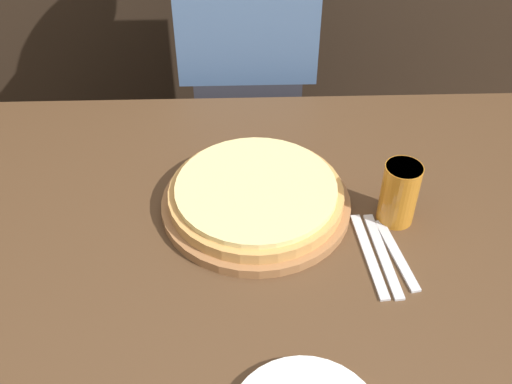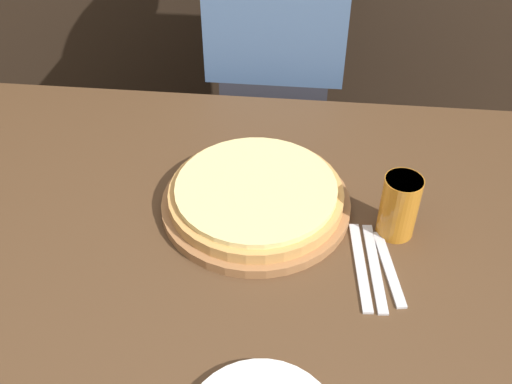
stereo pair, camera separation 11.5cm
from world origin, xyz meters
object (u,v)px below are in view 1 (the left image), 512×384
object	(u,v)px
dinner_knife	(383,255)
spoon	(396,254)
pizza_on_board	(256,197)
beer_glass	(400,191)
fork	(369,255)
diner_person	(249,82)

from	to	relation	value
dinner_knife	spoon	distance (m)	0.03
pizza_on_board	spoon	distance (m)	0.29
beer_glass	dinner_knife	distance (m)	0.12
beer_glass	spoon	bearing A→B (deg)	-99.21
fork	spoon	size ratio (longest dim) A/B	1.18
pizza_on_board	beer_glass	size ratio (longest dim) A/B	2.91
pizza_on_board	dinner_knife	world-z (taller)	pizza_on_board
pizza_on_board	fork	distance (m)	0.24
fork	diner_person	world-z (taller)	diner_person
dinner_knife	diner_person	xyz separation A→B (m)	(-0.23, 0.73, -0.07)
beer_glass	dinner_knife	bearing A→B (deg)	-112.75
dinner_knife	spoon	bearing A→B (deg)	0.00
dinner_knife	diner_person	size ratio (longest dim) A/B	0.16
beer_glass	spoon	distance (m)	0.12
beer_glass	spoon	xyz separation A→B (m)	(-0.02, -0.10, -0.07)
pizza_on_board	beer_glass	xyz separation A→B (m)	(0.27, -0.04, 0.04)
pizza_on_board	dinner_knife	distance (m)	0.26
beer_glass	diner_person	distance (m)	0.70
fork	dinner_knife	size ratio (longest dim) A/B	1.00
dinner_knife	spoon	xyz separation A→B (m)	(0.03, 0.00, 0.00)
pizza_on_board	diner_person	bearing A→B (deg)	90.11
dinner_knife	pizza_on_board	bearing A→B (deg)	148.83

